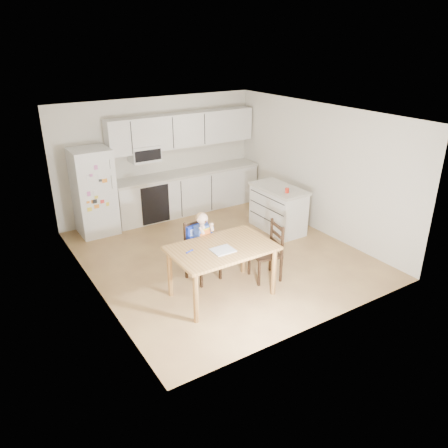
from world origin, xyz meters
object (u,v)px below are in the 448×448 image
kitchen_island (278,209)px  chair_side (271,247)px  dining_table (222,253)px  refrigerator (94,192)px  red_cup (287,190)px  chair_booster (201,239)px

kitchen_island → chair_side: chair_side is taller
kitchen_island → dining_table: kitchen_island is taller
dining_table → chair_side: 0.96m
refrigerator → red_cup: refrigerator is taller
red_cup → dining_table: red_cup is taller
red_cup → chair_side: 1.71m
chair_booster → chair_side: bearing=-40.5°
kitchen_island → chair_side: (-1.31, -1.44, 0.08)m
chair_booster → chair_side: (0.95, -0.59, -0.16)m
refrigerator → chair_booster: size_ratio=1.48×
refrigerator → dining_table: refrigerator is taller
red_cup → chair_booster: size_ratio=0.08×
red_cup → dining_table: size_ratio=0.06×
refrigerator → kitchen_island: refrigerator is taller
dining_table → chair_booster: bearing=90.7°
refrigerator → dining_table: size_ratio=1.12×
red_cup → chair_booster: (-2.18, -0.52, -0.25)m
dining_table → kitchen_island: bearing=33.2°
dining_table → chair_booster: (-0.01, 0.62, -0.01)m
kitchen_island → chair_side: size_ratio=1.28×
red_cup → chair_booster: chair_booster is taller
chair_side → kitchen_island: bearing=149.5°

